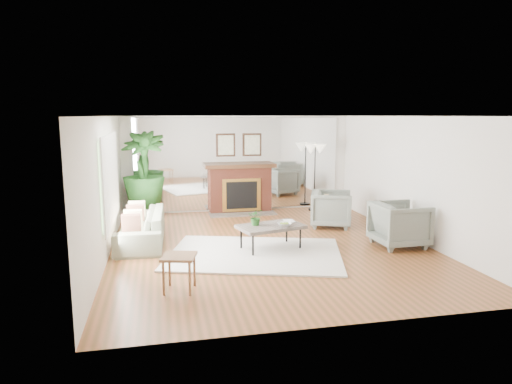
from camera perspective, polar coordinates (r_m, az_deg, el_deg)
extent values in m
plane|color=brown|center=(8.95, 1.72, -6.75)|extent=(7.00, 7.00, 0.00)
cube|color=silver|center=(8.49, -18.24, 0.52)|extent=(0.02, 7.00, 2.50)
cube|color=silver|center=(9.83, 18.96, 1.66)|extent=(0.02, 7.00, 2.50)
cube|color=silver|center=(12.08, -2.18, 3.55)|extent=(6.00, 0.02, 2.50)
cube|color=silver|center=(12.06, -2.16, 3.54)|extent=(5.40, 0.04, 2.40)
cube|color=#B2E09E|center=(8.87, -17.81, 1.56)|extent=(0.04, 2.40, 1.50)
cube|color=maroon|center=(11.96, -1.99, 0.35)|extent=(1.60, 0.40, 1.20)
cube|color=gold|center=(11.77, -1.81, -0.38)|extent=(1.00, 0.04, 0.85)
cube|color=black|center=(11.75, -1.79, -0.40)|extent=(0.80, 0.04, 0.70)
cube|color=#63584E|center=(11.73, -1.67, -2.74)|extent=(1.70, 0.55, 0.03)
cube|color=#452716|center=(11.85, -1.99, 3.30)|extent=(1.85, 0.46, 0.10)
cube|color=black|center=(11.92, -3.81, 5.87)|extent=(0.50, 0.04, 0.60)
cube|color=black|center=(12.04, -0.50, 5.93)|extent=(0.50, 0.04, 0.60)
cube|color=silver|center=(8.40, -0.12, -7.74)|extent=(3.59, 3.00, 0.03)
cube|color=#63584E|center=(8.58, 1.86, -4.36)|extent=(1.34, 0.99, 0.06)
cylinder|color=black|center=(8.21, -0.38, -6.74)|extent=(0.04, 0.04, 0.42)
cylinder|color=black|center=(8.68, 5.55, -5.87)|extent=(0.04, 0.04, 0.42)
cylinder|color=black|center=(8.64, -1.87, -5.91)|extent=(0.04, 0.04, 0.42)
cylinder|color=black|center=(9.09, 3.86, -5.13)|extent=(0.04, 0.04, 0.42)
imported|color=gray|center=(9.37, -14.17, -4.27)|extent=(0.94, 2.23, 0.64)
imported|color=gray|center=(10.54, 9.40, -2.08)|extent=(1.16, 1.14, 0.82)
imported|color=gray|center=(9.27, 17.52, -3.87)|extent=(0.97, 0.94, 0.86)
cube|color=olive|center=(6.70, -9.62, -7.96)|extent=(0.57, 0.57, 0.04)
cylinder|color=olive|center=(6.65, -11.49, -10.52)|extent=(0.04, 0.04, 0.50)
cylinder|color=olive|center=(6.58, -8.28, -10.67)|extent=(0.04, 0.04, 0.50)
cylinder|color=olive|center=(6.99, -10.76, -9.49)|extent=(0.04, 0.04, 0.50)
cylinder|color=olive|center=(6.92, -7.71, -9.61)|extent=(0.04, 0.04, 0.50)
cylinder|color=black|center=(11.49, -13.71, -2.23)|extent=(0.62, 0.62, 0.44)
imported|color=#2C6324|center=(11.33, -13.91, 2.73)|extent=(1.13, 1.13, 1.82)
cylinder|color=black|center=(12.34, 7.26, -2.16)|extent=(0.30, 0.30, 0.04)
cylinder|color=black|center=(12.20, 7.34, 1.64)|extent=(0.03, 0.03, 1.69)
cone|color=white|center=(12.07, 6.85, 5.36)|extent=(0.32, 0.32, 0.23)
cone|color=white|center=(12.16, 7.99, 5.36)|extent=(0.32, 0.32, 0.23)
imported|color=#2C6324|center=(8.53, 0.01, -3.15)|extent=(0.33, 0.30, 0.31)
imported|color=olive|center=(8.51, 3.57, -4.06)|extent=(0.30, 0.30, 0.07)
imported|color=olive|center=(8.85, 3.56, -3.68)|extent=(0.20, 0.27, 0.02)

